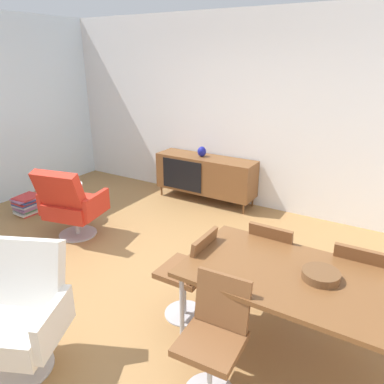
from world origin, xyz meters
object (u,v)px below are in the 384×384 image
dining_chair_front_left (214,335)px  dining_chair_back_left (273,259)px  armchair_black_shell (15,312)px  sideboard (205,174)px  wooden_bowl_on_table (321,275)px  dining_chair_near_window (190,271)px  lounge_chair_red (71,203)px  dining_chair_back_right (356,283)px  fruit_bowl (65,182)px  side_table_round (68,198)px  magazine_stack (28,204)px  vase_cobalt (202,152)px  dining_table (296,280)px

dining_chair_front_left → dining_chair_back_left: (0.00, 1.12, 0.00)m
armchair_black_shell → sideboard: bearing=97.2°
wooden_bowl_on_table → dining_chair_front_left: dining_chair_front_left is taller
dining_chair_back_left → armchair_black_shell: size_ratio=0.90×
dining_chair_front_left → armchair_black_shell: armchair_black_shell is taller
sideboard → wooden_bowl_on_table: (2.30, -2.44, 0.33)m
sideboard → dining_chair_near_window: (1.25, -2.48, 0.03)m
sideboard → armchair_black_shell: armchair_black_shell is taller
dining_chair_near_window → lounge_chair_red: (-2.07, 0.52, -0.00)m
dining_chair_back_right → fruit_bowl: 3.81m
sideboard → side_table_round: (-1.30, -1.62, -0.12)m
sideboard → lounge_chair_red: 2.13m
dining_chair_back_left → side_table_round: (-3.09, 0.30, -0.15)m
dining_chair_front_left → dining_chair_back_right: size_ratio=1.00×
side_table_round → magazine_stack: (-0.68, -0.17, -0.19)m
dining_chair_near_window → dining_chair_back_right: bearing=24.2°
side_table_round → wooden_bowl_on_table: bearing=-12.9°
dining_chair_back_left → magazine_stack: bearing=178.0°
wooden_bowl_on_table → dining_chair_front_left: bearing=-130.4°
dining_chair_back_left → vase_cobalt: bearing=134.0°
dining_chair_back_left → lounge_chair_red: size_ratio=0.90×
dining_chair_near_window → wooden_bowl_on_table: bearing=2.1°
magazine_stack → dining_chair_back_left: bearing=-2.0°
dining_chair_front_left → lounge_chair_red: (-2.61, 1.08, -0.00)m
sideboard → fruit_bowl: size_ratio=8.00×
sideboard → wooden_bowl_on_table: bearing=-46.7°
vase_cobalt → armchair_black_shell: 3.64m
vase_cobalt → armchair_black_shell: armchair_black_shell is taller
sideboard → lounge_chair_red: size_ratio=1.69×
dining_chair_near_window → lounge_chair_red: bearing=166.0°
vase_cobalt → fruit_bowl: 2.05m
vase_cobalt → dining_table: vase_cobalt is taller
vase_cobalt → dining_chair_back_right: (2.56, -1.92, -0.33)m
dining_table → wooden_bowl_on_table: wooden_bowl_on_table is taller
vase_cobalt → dining_chair_back_right: bearing=-36.9°
armchair_black_shell → fruit_bowl: 2.63m
side_table_round → vase_cobalt: bearing=52.8°
armchair_black_shell → side_table_round: armchair_black_shell is taller
lounge_chair_red → magazine_stack: bearing=171.5°
wooden_bowl_on_table → dining_chair_front_left: (-0.51, -0.60, -0.30)m
dining_chair_front_left → dining_chair_back_left: 1.12m
dining_table → armchair_black_shell: 2.03m
vase_cobalt → magazine_stack: bearing=-136.9°
dining_chair_near_window → fruit_bowl: size_ratio=4.28×
armchair_black_shell → dining_chair_near_window: bearing=53.9°
vase_cobalt → wooden_bowl_on_table: (2.37, -2.44, -0.03)m
fruit_bowl → dining_chair_back_right: bearing=-4.5°
fruit_bowl → dining_chair_back_left: bearing=-5.6°
dining_chair_back_left → side_table_round: 3.11m
dining_chair_front_left → side_table_round: (-3.09, 1.42, -0.15)m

